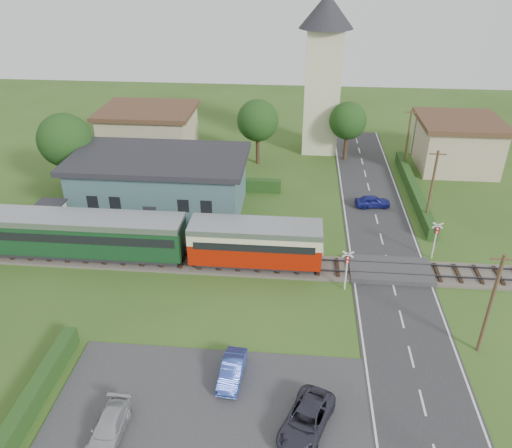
# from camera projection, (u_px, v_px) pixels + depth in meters

# --- Properties ---
(ground) EXTENTS (120.00, 120.00, 0.00)m
(ground) POSITION_uv_depth(u_px,v_px,m) (257.00, 281.00, 37.16)
(ground) COLOR #2D4C19
(railway_track) EXTENTS (76.00, 3.20, 0.49)m
(railway_track) POSITION_uv_depth(u_px,v_px,m) (260.00, 265.00, 38.85)
(railway_track) COLOR #4C443D
(railway_track) RESTS_ON ground
(road) EXTENTS (6.00, 70.00, 0.05)m
(road) POSITION_uv_depth(u_px,v_px,m) (394.00, 288.00, 36.36)
(road) COLOR #28282B
(road) RESTS_ON ground
(car_park) EXTENTS (17.00, 9.00, 0.08)m
(car_park) POSITION_uv_depth(u_px,v_px,m) (210.00, 409.00, 26.83)
(car_park) COLOR #333335
(car_park) RESTS_ON ground
(crossing_deck) EXTENTS (6.20, 3.40, 0.45)m
(crossing_deck) POSITION_uv_depth(u_px,v_px,m) (390.00, 270.00, 38.00)
(crossing_deck) COLOR #333335
(crossing_deck) RESTS_ON ground
(platform) EXTENTS (30.00, 3.00, 0.45)m
(platform) POSITION_uv_depth(u_px,v_px,m) (146.00, 237.00, 42.36)
(platform) COLOR gray
(platform) RESTS_ON ground
(equipment_hut) EXTENTS (2.30, 2.30, 2.55)m
(equipment_hut) POSITION_uv_depth(u_px,v_px,m) (52.00, 217.00, 42.25)
(equipment_hut) COLOR beige
(equipment_hut) RESTS_ON platform
(station_building) EXTENTS (16.00, 9.00, 5.30)m
(station_building) POSITION_uv_depth(u_px,v_px,m) (161.00, 182.00, 46.19)
(station_building) COLOR #376062
(station_building) RESTS_ON ground
(train) EXTENTS (43.20, 2.90, 3.40)m
(train) POSITION_uv_depth(u_px,v_px,m) (43.00, 232.00, 39.19)
(train) COLOR #232328
(train) RESTS_ON ground
(church_tower) EXTENTS (6.00, 6.00, 17.60)m
(church_tower) POSITION_uv_depth(u_px,v_px,m) (324.00, 64.00, 56.11)
(church_tower) COLOR beige
(church_tower) RESTS_ON ground
(house_west) EXTENTS (10.80, 8.80, 5.50)m
(house_west) POSITION_uv_depth(u_px,v_px,m) (149.00, 131.00, 58.71)
(house_west) COLOR tan
(house_west) RESTS_ON ground
(house_east) EXTENTS (8.80, 8.80, 5.50)m
(house_east) POSITION_uv_depth(u_px,v_px,m) (457.00, 143.00, 55.08)
(house_east) COLOR tan
(house_east) RESTS_ON ground
(hedge_carpark) EXTENTS (0.80, 9.00, 1.20)m
(hedge_carpark) POSITION_uv_depth(u_px,v_px,m) (38.00, 390.00, 27.31)
(hedge_carpark) COLOR #193814
(hedge_carpark) RESTS_ON ground
(hedge_roadside) EXTENTS (0.80, 18.00, 1.20)m
(hedge_roadside) POSITION_uv_depth(u_px,v_px,m) (413.00, 190.00, 49.65)
(hedge_roadside) COLOR #193814
(hedge_roadside) RESTS_ON ground
(hedge_station) EXTENTS (22.00, 0.80, 1.30)m
(hedge_station) POSITION_uv_depth(u_px,v_px,m) (174.00, 182.00, 51.11)
(hedge_station) COLOR #193814
(hedge_station) RESTS_ON ground
(tree_a) EXTENTS (5.20, 5.20, 8.00)m
(tree_a) POSITION_uv_depth(u_px,v_px,m) (65.00, 140.00, 48.28)
(tree_a) COLOR #332316
(tree_a) RESTS_ON ground
(tree_b) EXTENTS (4.60, 4.60, 7.34)m
(tree_b) POSITION_uv_depth(u_px,v_px,m) (258.00, 121.00, 54.86)
(tree_b) COLOR #332316
(tree_b) RESTS_ON ground
(tree_c) EXTENTS (4.20, 4.20, 6.78)m
(tree_c) POSITION_uv_depth(u_px,v_px,m) (348.00, 121.00, 55.99)
(tree_c) COLOR #332316
(tree_c) RESTS_ON ground
(utility_pole_b) EXTENTS (1.40, 0.22, 7.00)m
(utility_pole_b) POSITION_uv_depth(u_px,v_px,m) (491.00, 304.00, 29.05)
(utility_pole_b) COLOR #473321
(utility_pole_b) RESTS_ON ground
(utility_pole_c) EXTENTS (1.40, 0.22, 7.00)m
(utility_pole_c) POSITION_uv_depth(u_px,v_px,m) (432.00, 188.00, 42.96)
(utility_pole_c) COLOR #473321
(utility_pole_c) RESTS_ON ground
(utility_pole_d) EXTENTS (1.40, 0.22, 7.00)m
(utility_pole_d) POSITION_uv_depth(u_px,v_px,m) (407.00, 140.00, 53.39)
(utility_pole_d) COLOR #473321
(utility_pole_d) RESTS_ON ground
(crossing_signal_near) EXTENTS (0.84, 0.28, 3.28)m
(crossing_signal_near) POSITION_uv_depth(u_px,v_px,m) (347.00, 265.00, 35.26)
(crossing_signal_near) COLOR silver
(crossing_signal_near) RESTS_ON ground
(crossing_signal_far) EXTENTS (0.84, 0.28, 3.28)m
(crossing_signal_far) POSITION_uv_depth(u_px,v_px,m) (436.00, 235.00, 38.86)
(crossing_signal_far) COLOR silver
(crossing_signal_far) RESTS_ON ground
(streetlamp_west) EXTENTS (0.30, 0.30, 5.15)m
(streetlamp_west) POSITION_uv_depth(u_px,v_px,m) (74.00, 141.00, 54.80)
(streetlamp_west) COLOR #3F3F47
(streetlamp_west) RESTS_ON ground
(streetlamp_east) EXTENTS (0.30, 0.30, 5.15)m
(streetlamp_east) POSITION_uv_depth(u_px,v_px,m) (415.00, 131.00, 57.88)
(streetlamp_east) COLOR #3F3F47
(streetlamp_east) RESTS_ON ground
(car_on_road) EXTENTS (3.46, 1.77, 1.13)m
(car_on_road) POSITION_uv_depth(u_px,v_px,m) (373.00, 201.00, 47.38)
(car_on_road) COLOR navy
(car_on_road) RESTS_ON road
(car_park_blue) EXTENTS (1.45, 3.51, 1.13)m
(car_park_blue) POSITION_uv_depth(u_px,v_px,m) (232.00, 370.00, 28.49)
(car_park_blue) COLOR #2D44A2
(car_park_blue) RESTS_ON car_park
(car_park_silver) EXTENTS (1.52, 3.72, 1.08)m
(car_park_silver) POSITION_uv_depth(u_px,v_px,m) (109.00, 428.00, 25.11)
(car_park_silver) COLOR #B1B2B6
(car_park_silver) RESTS_ON car_park
(car_park_dark) EXTENTS (3.37, 4.75, 1.20)m
(car_park_dark) POSITION_uv_depth(u_px,v_px,m) (306.00, 420.00, 25.47)
(car_park_dark) COLOR #2C2B39
(car_park_dark) RESTS_ON car_park
(pedestrian_near) EXTENTS (0.71, 0.60, 1.64)m
(pedestrian_near) POSITION_uv_depth(u_px,v_px,m) (218.00, 231.00, 41.17)
(pedestrian_near) COLOR gray
(pedestrian_near) RESTS_ON platform
(pedestrian_far) EXTENTS (0.99, 1.10, 1.84)m
(pedestrian_far) POSITION_uv_depth(u_px,v_px,m) (70.00, 222.00, 42.35)
(pedestrian_far) COLOR gray
(pedestrian_far) RESTS_ON platform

